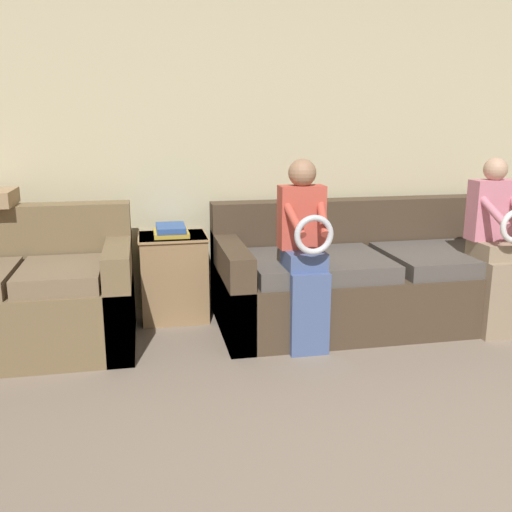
# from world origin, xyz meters

# --- Properties ---
(wall_back) EXTENTS (7.30, 0.06, 2.55)m
(wall_back) POSITION_xyz_m (0.00, 3.32, 1.27)
(wall_back) COLOR beige
(wall_back) RESTS_ON ground_plane
(couch_main) EXTENTS (2.27, 0.97, 0.82)m
(couch_main) POSITION_xyz_m (0.39, 2.77, 0.30)
(couch_main) COLOR #473828
(couch_main) RESTS_ON ground_plane
(couch_side) EXTENTS (1.34, 0.86, 0.86)m
(couch_side) POSITION_xyz_m (-1.98, 2.71, 0.32)
(couch_side) COLOR brown
(couch_side) RESTS_ON ground_plane
(child_left_seated) EXTENTS (0.28, 0.37, 1.18)m
(child_left_seated) POSITION_xyz_m (-0.26, 2.37, 0.65)
(child_left_seated) COLOR #475B8E
(child_left_seated) RESTS_ON ground_plane
(child_right_seated) EXTENTS (0.30, 0.37, 1.17)m
(child_right_seated) POSITION_xyz_m (1.04, 2.37, 0.63)
(child_right_seated) COLOR gray
(child_right_seated) RESTS_ON ground_plane
(side_shelf) EXTENTS (0.48, 0.42, 0.61)m
(side_shelf) POSITION_xyz_m (-1.03, 3.06, 0.31)
(side_shelf) COLOR #9E7A51
(side_shelf) RESTS_ON ground_plane
(book_stack) EXTENTS (0.24, 0.30, 0.07)m
(book_stack) POSITION_xyz_m (-1.04, 3.06, 0.65)
(book_stack) COLOR gold
(book_stack) RESTS_ON side_shelf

